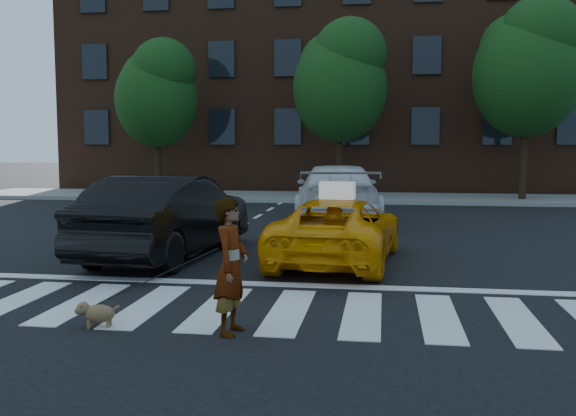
{
  "coord_description": "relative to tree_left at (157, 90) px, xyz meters",
  "views": [
    {
      "loc": [
        2.26,
        -8.45,
        2.29
      ],
      "look_at": [
        0.53,
        3.07,
        1.1
      ],
      "focal_mm": 40.0,
      "sensor_mm": 36.0,
      "label": 1
    }
  ],
  "objects": [
    {
      "name": "tree_left",
      "position": [
        0.0,
        0.0,
        0.0
      ],
      "size": [
        3.39,
        3.38,
        6.5
      ],
      "color": "black",
      "rests_on": "ground"
    },
    {
      "name": "taxi_sign",
      "position": [
        8.37,
        -13.49,
        -3.04
      ],
      "size": [
        0.67,
        0.34,
        0.32
      ],
      "primitive_type": "cube",
      "rotation": [
        0.0,
        0.0,
        3.04
      ],
      "color": "white",
      "rests_on": "taxi"
    },
    {
      "name": "taxi",
      "position": [
        8.37,
        -13.29,
        -3.82
      ],
      "size": [
        2.48,
        4.64,
        1.24
      ],
      "primitive_type": "imported",
      "rotation": [
        0.0,
        0.0,
        3.04
      ],
      "color": "orange",
      "rests_on": "ground"
    },
    {
      "name": "white_suv",
      "position": [
        7.91,
        -7.17,
        -3.61
      ],
      "size": [
        2.88,
        5.92,
        1.66
      ],
      "primitive_type": "imported",
      "rotation": [
        0.0,
        0.0,
        3.24
      ],
      "color": "silver",
      "rests_on": "ground"
    },
    {
      "name": "tree_right",
      "position": [
        14.5,
        -0.0,
        0.82
      ],
      "size": [
        4.0,
        4.0,
        7.7
      ],
      "color": "black",
      "rests_on": "ground"
    },
    {
      "name": "sidewalk_far",
      "position": [
        6.97,
        0.5,
        -4.37
      ],
      "size": [
        30.0,
        4.0,
        0.15
      ],
      "primitive_type": "cube",
      "color": "slate",
      "rests_on": "ground"
    },
    {
      "name": "tree_mid",
      "position": [
        7.5,
        -0.0,
        0.41
      ],
      "size": [
        3.69,
        3.69,
        7.1
      ],
      "color": "black",
      "rests_on": "ground"
    },
    {
      "name": "woman",
      "position": [
        7.44,
        -18.1,
        -3.62
      ],
      "size": [
        0.45,
        0.64,
        1.64
      ],
      "primitive_type": "imported",
      "rotation": [
        0.0,
        0.0,
        1.47
      ],
      "color": "#999999",
      "rests_on": "ground"
    },
    {
      "name": "black_sedan",
      "position": [
        4.97,
        -13.24,
        -3.61
      ],
      "size": [
        2.26,
        5.17,
        1.65
      ],
      "primitive_type": "imported",
      "rotation": [
        0.0,
        0.0,
        3.04
      ],
      "color": "black",
      "rests_on": "ground"
    },
    {
      "name": "crosswalk",
      "position": [
        6.97,
        -17.0,
        -4.43
      ],
      "size": [
        13.0,
        2.4,
        0.01
      ],
      "primitive_type": "cube",
      "color": "silver",
      "rests_on": "ground"
    },
    {
      "name": "ground",
      "position": [
        6.97,
        -17.0,
        -4.44
      ],
      "size": [
        120.0,
        120.0,
        0.0
      ],
      "primitive_type": "plane",
      "color": "black",
      "rests_on": "ground"
    },
    {
      "name": "dog",
      "position": [
        5.7,
        -18.1,
        -4.25
      ],
      "size": [
        0.57,
        0.27,
        0.32
      ],
      "rotation": [
        0.0,
        0.0,
        0.15
      ],
      "color": "#98794D",
      "rests_on": "ground"
    },
    {
      "name": "building",
      "position": [
        6.97,
        8.0,
        1.56
      ],
      "size": [
        26.0,
        10.0,
        12.0
      ],
      "primitive_type": "cube",
      "color": "#49291A",
      "rests_on": "ground"
    },
    {
      "name": "stop_line",
      "position": [
        6.97,
        -15.4,
        -4.43
      ],
      "size": [
        12.0,
        0.3,
        0.01
      ],
      "primitive_type": "cube",
      "color": "silver",
      "rests_on": "ground"
    }
  ]
}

